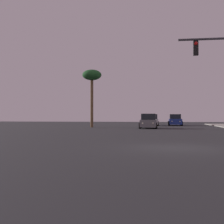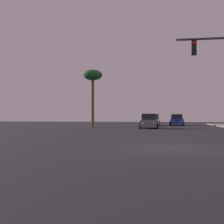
{
  "view_description": "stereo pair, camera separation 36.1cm",
  "coord_description": "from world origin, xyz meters",
  "px_view_note": "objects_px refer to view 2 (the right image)",
  "views": [
    {
      "loc": [
        -0.82,
        -14.23,
        1.44
      ],
      "look_at": [
        -5.23,
        15.8,
        1.81
      ],
      "focal_mm": 50.0,
      "sensor_mm": 36.0,
      "label": 1
    },
    {
      "loc": [
        -0.46,
        -14.17,
        1.44
      ],
      "look_at": [
        -5.23,
        15.8,
        1.81
      ],
      "focal_mm": 50.0,
      "sensor_mm": 36.0,
      "label": 2
    }
  ],
  "objects_px": {
    "car_silver": "(153,120)",
    "car_grey": "(149,122)",
    "car_blue": "(177,120)",
    "palm_tree_mid": "(93,78)"
  },
  "relations": [
    {
      "from": "car_silver",
      "to": "car_blue",
      "type": "bearing_deg",
      "value": -163.32
    },
    {
      "from": "car_grey",
      "to": "car_silver",
      "type": "bearing_deg",
      "value": -91.21
    },
    {
      "from": "car_grey",
      "to": "car_blue",
      "type": "relative_size",
      "value": 1.0
    },
    {
      "from": "palm_tree_mid",
      "to": "car_silver",
      "type": "bearing_deg",
      "value": 47.82
    },
    {
      "from": "car_blue",
      "to": "car_silver",
      "type": "bearing_deg",
      "value": 17.87
    },
    {
      "from": "car_silver",
      "to": "car_grey",
      "type": "relative_size",
      "value": 1.0
    },
    {
      "from": "car_blue",
      "to": "palm_tree_mid",
      "type": "relative_size",
      "value": 0.6
    },
    {
      "from": "car_silver",
      "to": "car_blue",
      "type": "xyz_separation_m",
      "value": [
        3.45,
        1.08,
        0.0
      ]
    },
    {
      "from": "car_silver",
      "to": "car_grey",
      "type": "xyz_separation_m",
      "value": [
        -0.19,
        -10.14,
        0.0
      ]
    },
    {
      "from": "car_grey",
      "to": "car_blue",
      "type": "xyz_separation_m",
      "value": [
        3.64,
        11.22,
        0.0
      ]
    }
  ]
}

